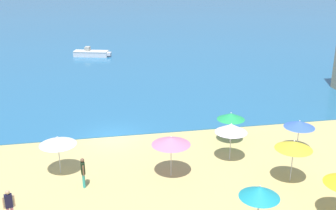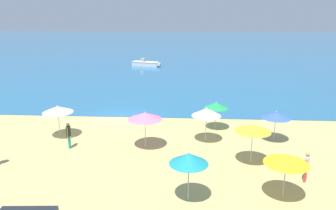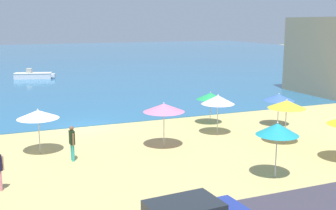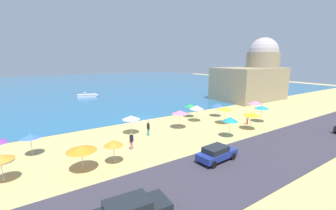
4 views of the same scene
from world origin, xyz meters
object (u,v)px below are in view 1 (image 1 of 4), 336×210
at_px(beach_umbrella_14, 231,128).
at_px(bather_1, 83,171).
at_px(beach_umbrella_3, 58,141).
at_px(beach_umbrella_7, 299,124).
at_px(skiff_nearshore, 91,53).
at_px(beach_umbrella_2, 171,141).
at_px(beach_umbrella_0, 231,116).
at_px(beach_umbrella_8, 294,145).
at_px(bather_0, 9,205).
at_px(beach_umbrella_13, 260,192).

height_order(beach_umbrella_14, bather_1, beach_umbrella_14).
relative_size(beach_umbrella_3, beach_umbrella_7, 1.10).
bearing_deg(skiff_nearshore, beach_umbrella_7, -67.16).
relative_size(beach_umbrella_14, bather_1, 1.41).
distance_m(beach_umbrella_2, bather_1, 5.21).
distance_m(beach_umbrella_0, beach_umbrella_7, 4.49).
distance_m(beach_umbrella_2, beach_umbrella_8, 6.89).
height_order(beach_umbrella_2, beach_umbrella_14, beach_umbrella_2).
bearing_deg(beach_umbrella_3, beach_umbrella_14, -1.18).
relative_size(beach_umbrella_7, beach_umbrella_14, 0.87).
bearing_deg(beach_umbrella_3, bather_1, -53.97).
xyz_separation_m(beach_umbrella_14, bather_1, (-9.12, -1.68, -1.17)).
bearing_deg(skiff_nearshore, beach_umbrella_14, -75.39).
xyz_separation_m(beach_umbrella_2, beach_umbrella_7, (8.88, 1.71, -0.33)).
bearing_deg(bather_0, beach_umbrella_14, 19.26).
relative_size(beach_umbrella_14, bather_0, 1.40).
height_order(beach_umbrella_7, bather_0, beach_umbrella_7).
xyz_separation_m(beach_umbrella_0, bather_1, (-10.00, -4.25, -0.91)).
bearing_deg(beach_umbrella_7, skiff_nearshore, 112.84).
bearing_deg(beach_umbrella_8, bather_1, 172.07).
height_order(beach_umbrella_8, skiff_nearshore, beach_umbrella_8).
distance_m(beach_umbrella_3, bather_1, 2.59).
bearing_deg(bather_1, beach_umbrella_14, 10.41).
height_order(beach_umbrella_13, beach_umbrella_14, beach_umbrella_13).
distance_m(beach_umbrella_0, skiff_nearshore, 29.82).
xyz_separation_m(beach_umbrella_0, beach_umbrella_3, (-11.38, -2.36, 0.19)).
bearing_deg(bather_0, beach_umbrella_13, -14.98).
height_order(beach_umbrella_13, bather_0, beach_umbrella_13).
height_order(beach_umbrella_3, bather_1, beach_umbrella_3).
height_order(beach_umbrella_13, bather_1, beach_umbrella_13).
bearing_deg(beach_umbrella_7, beach_umbrella_14, -175.31).
relative_size(beach_umbrella_2, beach_umbrella_8, 0.98).
bearing_deg(beach_umbrella_13, beach_umbrella_3, 140.41).
xyz_separation_m(beach_umbrella_8, beach_umbrella_13, (-3.74, -4.16, -0.07)).
relative_size(beach_umbrella_0, beach_umbrella_3, 0.92).
distance_m(beach_umbrella_13, skiff_nearshore, 39.08).
height_order(beach_umbrella_0, bather_1, beach_umbrella_0).
distance_m(beach_umbrella_3, beach_umbrella_14, 10.50).
xyz_separation_m(beach_umbrella_0, bather_0, (-13.49, -6.98, -0.90)).
relative_size(beach_umbrella_0, beach_umbrella_2, 0.87).
height_order(beach_umbrella_0, bather_0, beach_umbrella_0).
xyz_separation_m(beach_umbrella_8, bather_1, (-11.65, 1.62, -1.29)).
distance_m(bather_0, bather_1, 4.43).
distance_m(beach_umbrella_2, beach_umbrella_3, 6.61).
bearing_deg(beach_umbrella_0, beach_umbrella_8, -74.35).
bearing_deg(beach_umbrella_14, skiff_nearshore, 104.61).
bearing_deg(beach_umbrella_13, beach_umbrella_8, 48.02).
height_order(beach_umbrella_7, beach_umbrella_13, beach_umbrella_13).
relative_size(beach_umbrella_0, skiff_nearshore, 0.45).
bearing_deg(beach_umbrella_0, beach_umbrella_2, -141.85).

